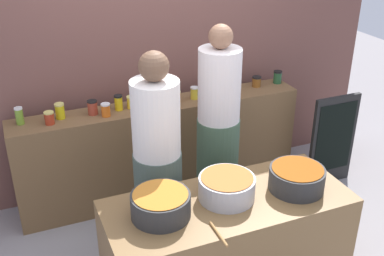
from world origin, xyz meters
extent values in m
cube|color=brown|center=(0.00, 1.45, 1.50)|extent=(4.80, 0.12, 3.00)
cube|color=brown|center=(0.00, 1.10, 0.48)|extent=(2.70, 0.36, 0.95)
cube|color=brown|center=(0.00, -0.30, 0.40)|extent=(1.70, 0.70, 0.80)
cylinder|color=olive|center=(-1.21, 1.15, 1.02)|extent=(0.06, 0.06, 0.13)
cylinder|color=silver|center=(-1.21, 1.15, 1.09)|extent=(0.07, 0.07, 0.01)
cylinder|color=#A42F19|center=(-0.98, 1.06, 1.00)|extent=(0.08, 0.08, 0.10)
cylinder|color=#D6C666|center=(-0.98, 1.06, 1.05)|extent=(0.08, 0.08, 0.01)
cylinder|color=gold|center=(-0.88, 1.14, 1.01)|extent=(0.08, 0.08, 0.12)
cylinder|color=#D6C666|center=(-0.88, 1.14, 1.08)|extent=(0.08, 0.08, 0.01)
cylinder|color=#9B3927|center=(-0.61, 1.11, 1.01)|extent=(0.08, 0.08, 0.12)
cylinder|color=black|center=(-0.61, 1.11, 1.07)|extent=(0.09, 0.09, 0.01)
cylinder|color=#D8601A|center=(-0.52, 1.03, 1.00)|extent=(0.08, 0.08, 0.10)
cylinder|color=silver|center=(-0.52, 1.03, 1.06)|extent=(0.08, 0.08, 0.01)
cylinder|color=gold|center=(-0.38, 1.12, 1.01)|extent=(0.07, 0.07, 0.12)
cylinder|color=black|center=(-0.38, 1.12, 1.08)|extent=(0.07, 0.07, 0.02)
cylinder|color=gold|center=(-0.27, 1.11, 1.00)|extent=(0.07, 0.07, 0.10)
cylinder|color=#D6C666|center=(-0.27, 1.11, 1.06)|extent=(0.07, 0.07, 0.01)
cylinder|color=#B2330E|center=(-0.17, 1.03, 1.01)|extent=(0.07, 0.07, 0.11)
cylinder|color=#D6C666|center=(-0.17, 1.03, 1.07)|extent=(0.07, 0.07, 0.01)
cylinder|color=#2B4D2F|center=(-0.05, 1.15, 1.00)|extent=(0.07, 0.07, 0.09)
cylinder|color=#D6C666|center=(-0.05, 1.15, 1.05)|extent=(0.07, 0.07, 0.01)
cylinder|color=#561F4F|center=(0.05, 1.03, 1.00)|extent=(0.08, 0.08, 0.10)
cylinder|color=silver|center=(0.05, 1.03, 1.05)|extent=(0.09, 0.09, 0.01)
cylinder|color=orange|center=(0.15, 1.09, 1.00)|extent=(0.08, 0.08, 0.09)
cylinder|color=#D6C666|center=(0.15, 1.09, 1.05)|extent=(0.08, 0.08, 0.01)
cylinder|color=gold|center=(0.33, 1.10, 1.00)|extent=(0.07, 0.07, 0.10)
cylinder|color=silver|center=(0.33, 1.10, 1.06)|extent=(0.08, 0.08, 0.01)
cylinder|color=#592755|center=(0.50, 1.09, 1.00)|extent=(0.07, 0.07, 0.11)
cylinder|color=#D6C666|center=(0.50, 1.09, 1.07)|extent=(0.08, 0.08, 0.01)
cylinder|color=gold|center=(0.66, 1.05, 1.02)|extent=(0.07, 0.07, 0.13)
cylinder|color=#D6C666|center=(0.66, 1.05, 1.09)|extent=(0.07, 0.07, 0.01)
cylinder|color=brown|center=(1.02, 1.15, 1.00)|extent=(0.08, 0.08, 0.09)
cylinder|color=black|center=(1.02, 1.15, 1.05)|extent=(0.09, 0.09, 0.02)
cylinder|color=#24502D|center=(1.27, 1.16, 1.01)|extent=(0.08, 0.08, 0.11)
cylinder|color=black|center=(1.27, 1.16, 1.07)|extent=(0.09, 0.09, 0.02)
cylinder|color=#2D2D2D|center=(-0.48, -0.28, 0.88)|extent=(0.39, 0.39, 0.16)
cylinder|color=#BE7025|center=(-0.48, -0.28, 0.96)|extent=(0.36, 0.36, 0.00)
cylinder|color=#B7B7BC|center=(0.00, -0.26, 0.88)|extent=(0.39, 0.39, 0.16)
cylinder|color=#B0662F|center=(0.00, -0.26, 0.96)|extent=(0.35, 0.35, 0.00)
cylinder|color=#2D2D2D|center=(0.50, -0.35, 0.88)|extent=(0.39, 0.39, 0.16)
cylinder|color=#924914|center=(0.50, -0.35, 0.96)|extent=(0.36, 0.36, 0.00)
cylinder|color=#9E703D|center=(-0.22, -0.60, 0.81)|extent=(0.02, 0.24, 0.02)
cylinder|color=#4B5C51|center=(-0.31, 0.27, 0.47)|extent=(0.37, 0.37, 0.93)
cylinder|color=white|center=(-0.31, 0.27, 1.22)|extent=(0.35, 0.35, 0.57)
sphere|color=brown|center=(-0.31, 0.27, 1.61)|extent=(0.22, 0.22, 0.22)
cylinder|color=#46624A|center=(0.31, 0.53, 0.49)|extent=(0.36, 0.36, 0.99)
cylinder|color=white|center=(0.31, 0.53, 1.29)|extent=(0.35, 0.35, 0.60)
sphere|color=#8C6047|center=(0.31, 0.53, 1.69)|extent=(0.19, 0.19, 0.19)
cube|color=black|center=(1.62, 0.63, 0.47)|extent=(0.50, 0.04, 0.95)
cube|color=black|center=(1.62, 0.61, 0.52)|extent=(0.43, 0.01, 0.72)
camera|label=1|loc=(-1.24, -2.65, 2.65)|focal=44.10mm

